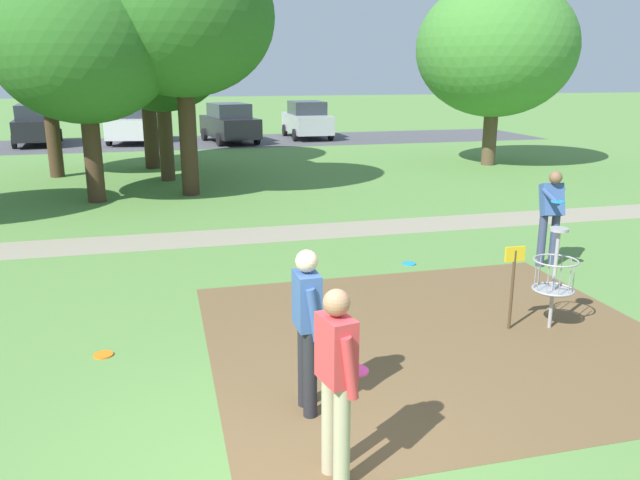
{
  "coord_description": "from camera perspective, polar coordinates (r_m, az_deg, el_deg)",
  "views": [
    {
      "loc": [
        -0.94,
        -4.54,
        3.37
      ],
      "look_at": [
        1.19,
        3.89,
        1.0
      ],
      "focal_mm": 35.16,
      "sensor_mm": 36.0,
      "label": 1
    }
  ],
  "objects": [
    {
      "name": "gravel_path",
      "position": [
        13.18,
        -9.63,
        0.22
      ],
      "size": [
        40.0,
        1.33,
        0.0
      ],
      "primitive_type": "cube",
      "color": "gray",
      "rests_on": "ground"
    },
    {
      "name": "player_throwing",
      "position": [
        5.21,
        1.5,
        -12.22
      ],
      "size": [
        0.43,
        0.49,
        1.71
      ],
      "color": "tan",
      "rests_on": "ground"
    },
    {
      "name": "frisbee_near_basket",
      "position": [
        11.35,
        8.11,
        -2.14
      ],
      "size": [
        0.24,
        0.24,
        0.02
      ],
      "primitive_type": "cylinder",
      "color": "#1E93DB",
      "rests_on": "ground"
    },
    {
      "name": "tree_far_center",
      "position": [
        17.28,
        -20.78,
        16.06
      ],
      "size": [
        4.44,
        4.44,
        5.81
      ],
      "color": "#422D1E",
      "rests_on": "ground"
    },
    {
      "name": "player_waiting_left",
      "position": [
        6.21,
        -1.16,
        -7.51
      ],
      "size": [
        0.4,
        0.47,
        1.71
      ],
      "color": "#232328",
      "rests_on": "ground"
    },
    {
      "name": "frisbee_mid_grass",
      "position": [
        8.2,
        -19.12,
        -9.84
      ],
      "size": [
        0.24,
        0.24,
        0.02
      ],
      "primitive_type": "cylinder",
      "color": "orange",
      "rests_on": "ground"
    },
    {
      "name": "parked_car_leftmost",
      "position": [
        32.19,
        -24.39,
        9.54
      ],
      "size": [
        2.29,
        4.36,
        1.84
      ],
      "color": "black",
      "rests_on": "ground"
    },
    {
      "name": "player_foreground_watching",
      "position": [
        11.57,
        20.29,
        2.4
      ],
      "size": [
        0.65,
        1.04,
        1.71
      ],
      "color": "#384260",
      "rests_on": "ground"
    },
    {
      "name": "tree_mid_left",
      "position": [
        20.16,
        -14.32,
        15.94
      ],
      "size": [
        3.94,
        3.94,
        5.47
      ],
      "color": "#4C3823",
      "rests_on": "ground"
    },
    {
      "name": "parked_car_rightmost",
      "position": [
        32.33,
        -1.2,
        10.89
      ],
      "size": [
        1.99,
        4.2,
        1.84
      ],
      "color": "#B2B7BC",
      "rests_on": "ground"
    },
    {
      "name": "parked_car_center_right",
      "position": [
        30.6,
        -8.25,
        10.49
      ],
      "size": [
        2.57,
        4.47,
        1.84
      ],
      "color": "black",
      "rests_on": "ground"
    },
    {
      "name": "tree_mid_right",
      "position": [
        23.74,
        15.72,
        16.43
      ],
      "size": [
        5.58,
        5.58,
        6.47
      ],
      "color": "brown",
      "rests_on": "ground"
    },
    {
      "name": "disc_golf_basket",
      "position": [
        8.82,
        20.2,
        -2.98
      ],
      "size": [
        0.98,
        0.58,
        1.39
      ],
      "color": "#9E9EA3",
      "rests_on": "ground"
    },
    {
      "name": "tree_near_right",
      "position": [
        22.92,
        -15.79,
        18.12
      ],
      "size": [
        5.49,
        5.49,
        7.09
      ],
      "color": "#422D1E",
      "rests_on": "ground"
    },
    {
      "name": "ground_plane",
      "position": [
        5.73,
        -2.14,
        -20.75
      ],
      "size": [
        160.0,
        160.0,
        0.0
      ],
      "primitive_type": "plane",
      "color": "#5B8942"
    },
    {
      "name": "parked_car_center_left",
      "position": [
        31.52,
        -16.58,
        10.16
      ],
      "size": [
        2.5,
        4.45,
        1.84
      ],
      "color": "silver",
      "rests_on": "ground"
    },
    {
      "name": "parking_lot_strip",
      "position": [
        31.08,
        -12.53,
        8.66
      ],
      "size": [
        36.0,
        6.0,
        0.01
      ],
      "primitive_type": "cube",
      "color": "#4C4C51",
      "rests_on": "ground"
    },
    {
      "name": "tree_far_left",
      "position": [
        21.98,
        -23.96,
        16.56
      ],
      "size": [
        4.17,
        4.17,
        6.15
      ],
      "color": "#422D1E",
      "rests_on": "ground"
    },
    {
      "name": "tree_mid_center",
      "position": [
        17.62,
        -12.49,
        19.19
      ],
      "size": [
        4.85,
        4.85,
        6.77
      ],
      "color": "#422D1E",
      "rests_on": "ground"
    },
    {
      "name": "dirt_tee_pad",
      "position": [
        8.39,
        10.58,
        -8.68
      ],
      "size": [
        5.85,
        5.26,
        0.01
      ],
      "primitive_type": "cube",
      "color": "brown",
      "rests_on": "ground"
    }
  ]
}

